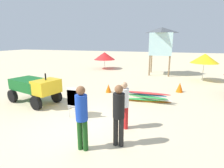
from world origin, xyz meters
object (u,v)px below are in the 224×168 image
at_px(utility_cart, 35,87).
at_px(traffic_cone_far, 108,88).
at_px(beach_umbrella_left, 205,58).
at_px(lifeguard_near_left, 119,112).
at_px(lifeguard_near_center, 124,102).
at_px(lifeguard_near_right, 82,114).
at_px(surfboard_pile, 147,97).
at_px(beach_umbrella_mid, 105,56).
at_px(lifeguard_tower, 161,41).
at_px(stacked_plastic_chairs, 75,100).
at_px(traffic_cone_near, 180,87).

xyz_separation_m(utility_cart, traffic_cone_far, (2.69, 2.68, -0.55)).
bearing_deg(traffic_cone_far, beach_umbrella_left, 40.67).
xyz_separation_m(lifeguard_near_left, beach_umbrella_left, (3.61, 9.71, 0.62)).
height_order(lifeguard_near_center, lifeguard_near_right, lifeguard_near_right).
bearing_deg(lifeguard_near_center, surfboard_pile, 81.79).
distance_m(lifeguard_near_right, beach_umbrella_mid, 14.04).
height_order(beach_umbrella_mid, traffic_cone_far, beach_umbrella_mid).
xyz_separation_m(lifeguard_near_center, lifeguard_near_right, (-0.76, -1.50, 0.11)).
xyz_separation_m(surfboard_pile, lifeguard_tower, (0.16, 7.47, 2.56)).
height_order(surfboard_pile, lifeguard_near_right, lifeguard_near_right).
relative_size(lifeguard_near_left, beach_umbrella_left, 0.90).
bearing_deg(beach_umbrella_left, traffic_cone_far, -139.33).
distance_m(lifeguard_near_left, lifeguard_tower, 11.58).
bearing_deg(stacked_plastic_chairs, utility_cart, 160.79).
xyz_separation_m(stacked_plastic_chairs, lifeguard_near_right, (1.23, -1.84, 0.34)).
xyz_separation_m(lifeguard_near_left, lifeguard_near_right, (-0.86, -0.48, 0.01)).
xyz_separation_m(beach_umbrella_left, beach_umbrella_mid, (-8.67, 3.21, -0.32)).
height_order(lifeguard_near_left, lifeguard_near_center, lifeguard_near_left).
bearing_deg(lifeguard_tower, utility_cart, -119.23).
distance_m(stacked_plastic_chairs, beach_umbrella_left, 10.15).
height_order(lifeguard_near_left, traffic_cone_near, lifeguard_near_left).
bearing_deg(lifeguard_near_left, surfboard_pile, 85.35).
xyz_separation_m(utility_cart, surfboard_pile, (4.97, 1.71, -0.54)).
height_order(lifeguard_tower, beach_umbrella_mid, lifeguard_tower).
xyz_separation_m(lifeguard_near_left, traffic_cone_near, (1.90, 6.19, -0.74)).
bearing_deg(lifeguard_tower, traffic_cone_far, -110.58).
bearing_deg(beach_umbrella_left, lifeguard_near_left, -110.38).
relative_size(surfboard_pile, beach_umbrella_mid, 1.10).
xyz_separation_m(utility_cart, lifeguard_near_left, (4.65, -2.25, 0.24)).
bearing_deg(lifeguard_near_center, traffic_cone_near, 68.81).
xyz_separation_m(surfboard_pile, lifeguard_near_center, (-0.42, -2.94, 0.68)).
distance_m(beach_umbrella_mid, traffic_cone_near, 9.74).
height_order(utility_cart, lifeguard_near_left, lifeguard_near_left).
xyz_separation_m(lifeguard_near_right, beach_umbrella_mid, (-4.20, 13.40, 0.28)).
bearing_deg(traffic_cone_near, lifeguard_near_center, -111.19).
xyz_separation_m(utility_cart, lifeguard_near_center, (4.55, -1.23, 0.14)).
bearing_deg(lifeguard_near_center, beach_umbrella_mid, 112.65).
height_order(utility_cart, stacked_plastic_chairs, utility_cart).
xyz_separation_m(lifeguard_near_center, traffic_cone_near, (2.00, 5.16, -0.64)).
bearing_deg(lifeguard_near_right, beach_umbrella_mid, 107.42).
height_order(utility_cart, lifeguard_near_center, lifeguard_near_center).
relative_size(lifeguard_tower, beach_umbrella_left, 1.99).
bearing_deg(surfboard_pile, traffic_cone_near, 54.67).
distance_m(lifeguard_near_right, traffic_cone_near, 7.25).
distance_m(lifeguard_near_right, beach_umbrella_left, 11.14).
relative_size(traffic_cone_near, traffic_cone_far, 1.18).
relative_size(stacked_plastic_chairs, traffic_cone_near, 2.14).
xyz_separation_m(lifeguard_near_left, lifeguard_tower, (0.49, 11.43, 1.78)).
bearing_deg(lifeguard_near_right, traffic_cone_far, 101.43).
xyz_separation_m(lifeguard_near_right, traffic_cone_far, (-1.09, 5.40, -0.80)).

